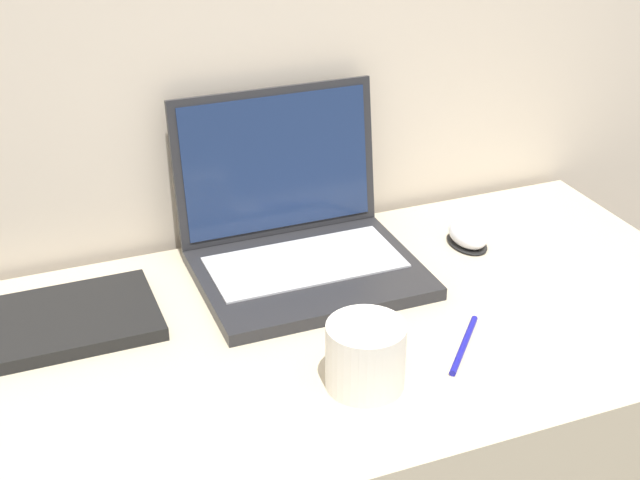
{
  "coord_description": "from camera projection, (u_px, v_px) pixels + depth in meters",
  "views": [
    {
      "loc": [
        -0.4,
        -0.68,
        1.42
      ],
      "look_at": [
        0.03,
        0.39,
        0.81
      ],
      "focal_mm": 50.0,
      "sensor_mm": 36.0,
      "label": 1
    }
  ],
  "objects": [
    {
      "name": "computer_mouse",
      "position": [
        467.0,
        236.0,
        1.47
      ],
      "size": [
        0.06,
        0.09,
        0.04
      ],
      "color": "black",
      "rests_on": "desk"
    },
    {
      "name": "pen",
      "position": [
        464.0,
        345.0,
        1.22
      ],
      "size": [
        0.1,
        0.11,
        0.01
      ],
      "color": "#191999",
      "rests_on": "desk"
    },
    {
      "name": "laptop",
      "position": [
        297.0,
        234.0,
        1.4
      ],
      "size": [
        0.34,
        0.3,
        0.26
      ],
      "color": "#232326",
      "rests_on": "desk"
    },
    {
      "name": "drink_cup",
      "position": [
        368.0,
        354.0,
        1.12
      ],
      "size": [
        0.1,
        0.1,
        0.09
      ],
      "color": "silver",
      "rests_on": "desk"
    },
    {
      "name": "external_keyboard",
      "position": [
        6.0,
        333.0,
        1.23
      ],
      "size": [
        0.42,
        0.18,
        0.02
      ],
      "color": "black",
      "rests_on": "desk"
    }
  ]
}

